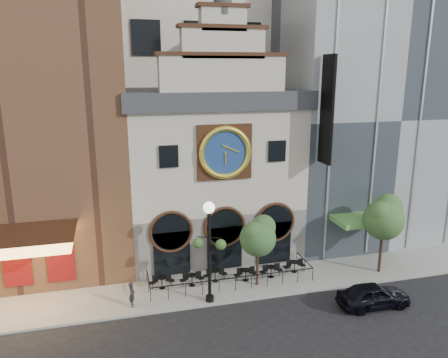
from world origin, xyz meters
name	(u,v)px	position (x,y,z in m)	size (l,w,h in m)	color
ground	(241,302)	(0.00, 0.00, 0.00)	(120.00, 120.00, 0.00)	black
sidewalk	(230,282)	(0.00, 2.50, 0.07)	(44.00, 5.00, 0.15)	gray
clock_building	(211,167)	(0.00, 7.82, 6.69)	(12.60, 8.78, 18.65)	#605E5B
theater_building	(16,86)	(-13.00, 9.96, 12.60)	(14.00, 15.60, 25.00)	brown
retail_building	(356,113)	(12.99, 9.99, 10.14)	(14.00, 14.40, 20.00)	gray
cafe_railing	(230,275)	(0.00, 2.50, 0.60)	(10.60, 2.60, 0.90)	black
bistro_0	(162,281)	(-4.44, 2.72, 0.61)	(1.58, 0.68, 0.90)	black
bistro_1	(192,279)	(-2.53, 2.55, 0.61)	(1.58, 0.68, 0.90)	black
bistro_2	(215,275)	(-0.93, 2.78, 0.61)	(1.58, 0.68, 0.90)	black
bistro_3	(246,274)	(1.04, 2.37, 0.61)	(1.58, 0.68, 0.90)	black
bistro_4	(271,271)	(2.82, 2.38, 0.61)	(1.58, 0.68, 0.90)	black
bistro_5	(294,266)	(4.65, 2.68, 0.61)	(1.58, 0.68, 0.90)	black
car_right	(373,295)	(7.46, -2.43, 0.73)	(1.74, 4.31, 1.47)	black
pedestrian	(132,294)	(-6.39, 1.01, 0.91)	(0.56, 0.36, 1.52)	black
lamppost	(209,241)	(-1.85, 0.40, 4.02)	(1.88, 1.20, 6.26)	black
tree_left	(258,235)	(1.62, 1.67, 3.54)	(2.40, 2.31, 4.62)	#382619
tree_right	(384,216)	(10.40, 1.33, 4.13)	(2.82, 2.72, 5.43)	#382619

